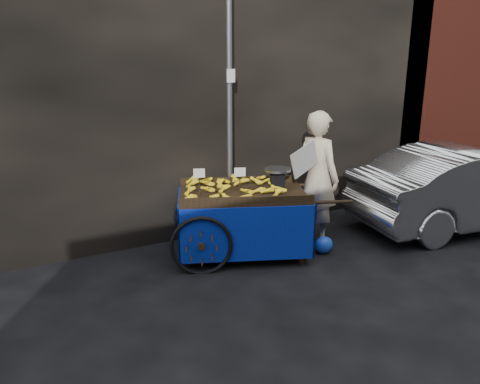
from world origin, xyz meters
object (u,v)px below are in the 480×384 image
plastic_bag (324,245)px  parked_car (471,187)px  banana_cart (239,199)px  vendor (317,177)px

plastic_bag → parked_car: bearing=-3.7°
plastic_bag → parked_car: size_ratio=0.07×
banana_cart → plastic_bag: size_ratio=9.62×
banana_cart → plastic_bag: 1.37m
vendor → parked_car: size_ratio=0.49×
vendor → plastic_bag: (-0.19, -0.47, -0.85)m
vendor → plastic_bag: 0.99m
plastic_bag → vendor: bearing=67.8°
parked_car → vendor: bearing=84.4°
parked_car → banana_cart: bearing=87.8°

